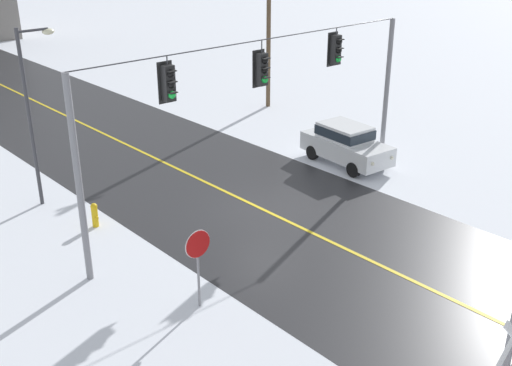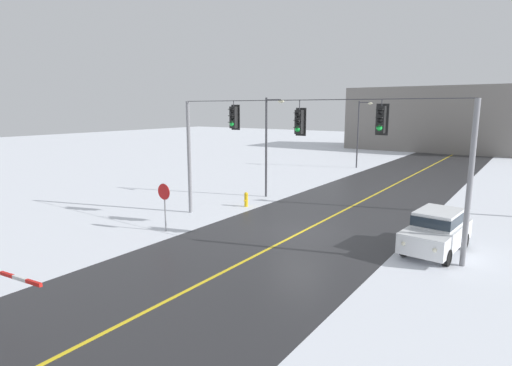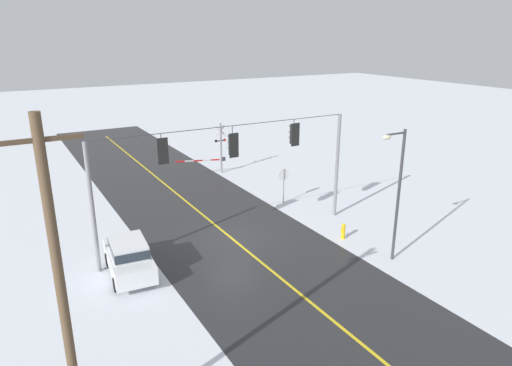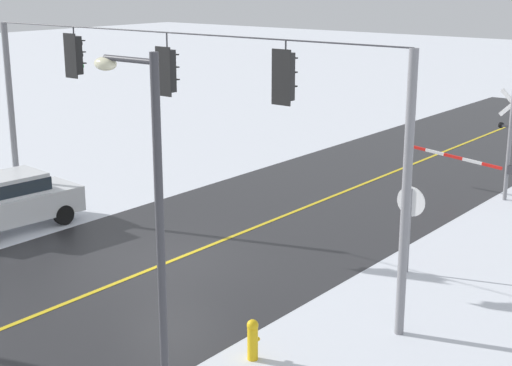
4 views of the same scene
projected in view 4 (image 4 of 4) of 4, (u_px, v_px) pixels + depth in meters
ground_plane at (171, 261)px, 20.91m from camera, size 160.00×160.00×0.00m
signal_span at (168, 108)px, 19.77m from camera, size 14.20×0.47×6.22m
stop_sign at (411, 210)px, 19.72m from camera, size 0.80×0.09×2.35m
railroad_crossing at (500, 143)px, 26.36m from camera, size 4.32×0.31×4.00m
parked_car_white at (11, 199)px, 23.37m from camera, size 2.13×4.32×1.74m
streetlamp_near at (150, 216)px, 12.03m from camera, size 1.39×0.28×6.50m
fire_hydrant at (253, 338)px, 15.45m from camera, size 0.24×0.31×0.88m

